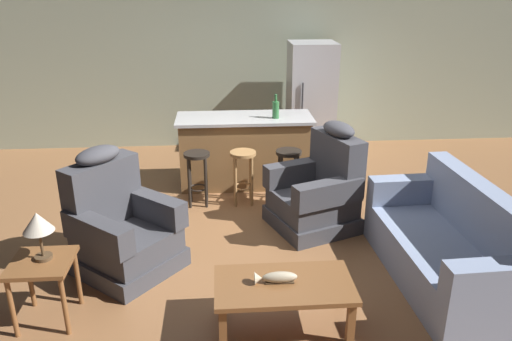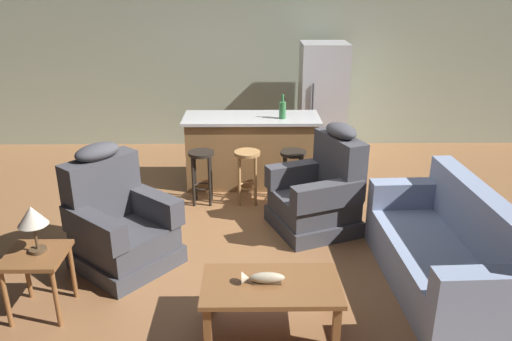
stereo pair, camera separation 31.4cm
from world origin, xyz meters
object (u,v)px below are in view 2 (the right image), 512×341
object	(u,v)px
end_table	(37,264)
couch	(447,254)
coffee_table	(271,290)
refrigerator	(322,101)
bottle_tall_green	(282,110)
recliner_near_lamp	(119,224)
recliner_near_island	(320,193)
table_lamp	(32,218)
kitchen_island	(252,150)
fish_figurine	(263,278)
bar_stool_left	(202,168)
bar_stool_right	(293,167)
bar_stool_middle	(247,167)

from	to	relation	value
end_table	couch	bearing A→B (deg)	5.28
coffee_table	refrigerator	size ratio (longest dim) A/B	0.62
bottle_tall_green	recliner_near_lamp	bearing A→B (deg)	-131.37
recliner_near_island	table_lamp	bearing A→B (deg)	8.82
recliner_near_lamp	table_lamp	world-z (taller)	recliner_near_lamp
coffee_table	bottle_tall_green	bearing A→B (deg)	85.05
end_table	kitchen_island	bearing A→B (deg)	57.71
fish_figurine	bar_stool_left	bearing A→B (deg)	106.10
fish_figurine	bottle_tall_green	distance (m)	3.03
refrigerator	couch	bearing A→B (deg)	-79.97
couch	recliner_near_lamp	bearing A→B (deg)	-10.74
bar_stool_right	bottle_tall_green	bearing A→B (deg)	101.38
end_table	recliner_near_island	bearing A→B (deg)	30.68
bar_stool_middle	bar_stool_right	distance (m)	0.56
table_lamp	recliner_near_island	bearing A→B (deg)	30.28
end_table	bar_stool_middle	world-z (taller)	bar_stool_middle
recliner_near_lamp	bar_stool_middle	bearing A→B (deg)	88.61
recliner_near_lamp	bar_stool_middle	xyz separation A→B (m)	(1.25, 1.40, 0.05)
coffee_table	bar_stool_middle	size ratio (longest dim) A/B	1.62
coffee_table	refrigerator	distance (m)	4.40
kitchen_island	bottle_tall_green	xyz separation A→B (m)	(0.40, -0.10, 0.59)
recliner_near_island	bar_stool_left	xyz separation A→B (m)	(-1.38, 0.68, 0.05)
table_lamp	bar_stool_right	distance (m)	3.16
kitchen_island	refrigerator	size ratio (longest dim) A/B	1.02
fish_figurine	table_lamp	distance (m)	1.91
bar_stool_left	recliner_near_lamp	bearing A→B (deg)	-116.03
fish_figurine	kitchen_island	xyz separation A→B (m)	(-0.08, 3.05, 0.02)
refrigerator	bottle_tall_green	world-z (taller)	refrigerator
couch	bottle_tall_green	xyz separation A→B (m)	(-1.35, 2.39, 0.73)
table_lamp	bar_stool_left	distance (m)	2.47
recliner_near_island	kitchen_island	xyz separation A→B (m)	(-0.76, 1.31, 0.06)
table_lamp	refrigerator	world-z (taller)	refrigerator
end_table	kitchen_island	xyz separation A→B (m)	(1.78, 2.82, 0.02)
end_table	bar_stool_right	xyz separation A→B (m)	(2.29, 2.19, 0.01)
recliner_near_lamp	bar_stool_middle	distance (m)	1.88
table_lamp	bar_stool_right	bearing A→B (deg)	43.44
refrigerator	table_lamp	bearing A→B (deg)	-125.75
refrigerator	bottle_tall_green	xyz separation A→B (m)	(-0.70, -1.30, 0.19)
end_table	refrigerator	size ratio (longest dim) A/B	0.32
recliner_near_lamp	bar_stool_left	xyz separation A→B (m)	(0.69, 1.40, 0.05)
recliner_near_lamp	refrigerator	distance (m)	4.06
fish_figurine	bar_stool_left	world-z (taller)	bar_stool_left
coffee_table	bar_stool_left	xyz separation A→B (m)	(-0.76, 2.43, 0.11)
couch	bar_stool_middle	xyz separation A→B (m)	(-1.81, 1.86, 0.13)
bar_stool_middle	fish_figurine	bearing A→B (deg)	-86.84
coffee_table	recliner_near_lamp	distance (m)	1.78
fish_figurine	bar_stool_left	xyz separation A→B (m)	(-0.70, 2.42, 0.01)
recliner_near_island	bar_stool_left	bearing A→B (deg)	-47.60
recliner_near_island	table_lamp	world-z (taller)	recliner_near_island
bar_stool_middle	bottle_tall_green	distance (m)	0.92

